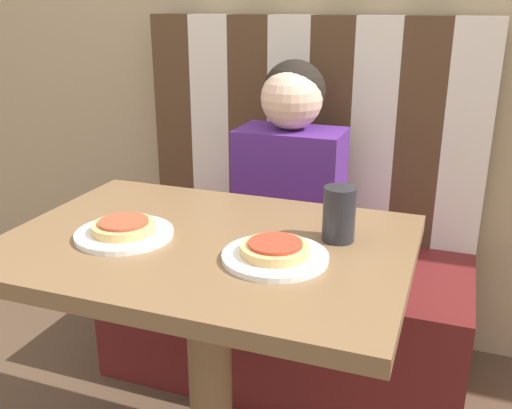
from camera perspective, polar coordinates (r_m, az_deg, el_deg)
name	(u,v)px	position (r m, az deg, el deg)	size (l,w,h in m)	color
booth_seat	(287,310)	(1.95, 3.16, -10.50)	(1.14, 0.56, 0.42)	#5B1919
booth_backrest	(311,128)	(1.96, 5.51, 7.65)	(1.14, 0.09, 0.73)	#4C331E
dining_table	(207,288)	(1.26, -4.88, -8.32)	(0.85, 0.61, 0.72)	brown
person	(291,161)	(1.76, 3.51, 4.39)	(0.32, 0.21, 0.61)	#4C237A
plate_left	(124,234)	(1.25, -13.02, -2.89)	(0.21, 0.21, 0.01)	white
plate_right	(275,257)	(1.11, 1.92, -5.24)	(0.21, 0.21, 0.01)	white
pizza_left	(124,226)	(1.24, -13.08, -2.14)	(0.13, 0.13, 0.02)	tan
pizza_right	(275,248)	(1.10, 1.93, -4.42)	(0.13, 0.13, 0.02)	tan
drinking_cup	(339,214)	(1.19, 8.31, -0.96)	(0.07, 0.07, 0.12)	#232328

